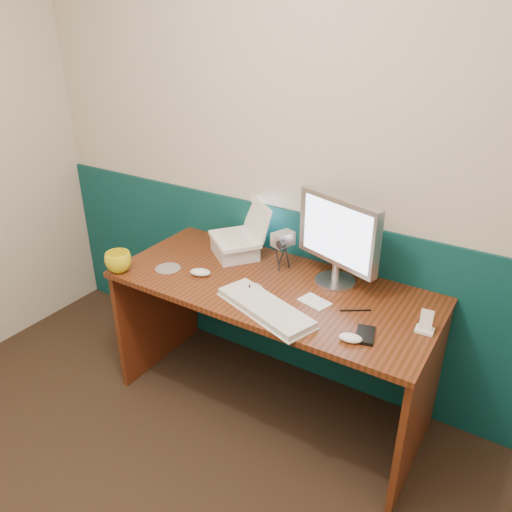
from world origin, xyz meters
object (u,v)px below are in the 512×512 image
Objects in this scene: laptop at (234,221)px; mug at (118,262)px; monitor at (338,240)px; keyboard at (265,308)px; desk at (271,347)px; camcorder at (283,250)px.

mug is at bearing -92.92° from laptop.
monitor is 0.48m from keyboard.
mug is (-0.99, -0.47, -0.18)m from monitor.
camcorder is at bearing 103.66° from desk.
camcorder is (0.30, 0.00, -0.10)m from laptop.
keyboard is 2.33× the size of camcorder.
desk is at bearing 21.66° from mug.
laptop reaches higher than keyboard.
monitor is 1.11m from mug.
laptop is 0.59m from monitor.
camcorder reaches higher than mug.
desk is 12.07× the size of mug.
monitor reaches higher than keyboard.
desk is at bearing 131.92° from keyboard.
desk is 7.52× the size of camcorder.
keyboard is 0.43m from camcorder.
monitor is at bearing 21.14° from camcorder.
monitor is 2.17× the size of camcorder.
laptop is at bearing 152.89° from desk.
monitor is at bearing 25.43° from mug.
mug is (-0.74, -0.29, 0.43)m from desk.
laptop is at bearing 49.45° from mug.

